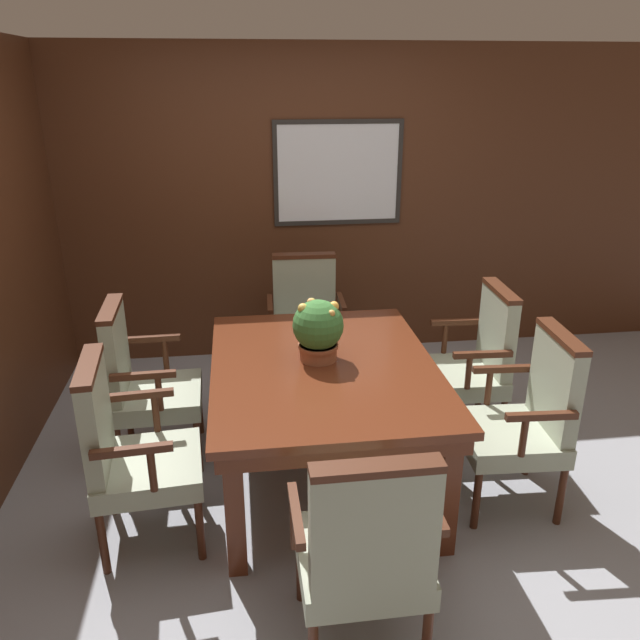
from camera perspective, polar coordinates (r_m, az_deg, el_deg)
ground_plane at (r=3.74m, az=0.22°, el=-14.75°), size 14.00×14.00×0.00m
wall_back at (r=5.04m, az=-2.77°, el=10.22°), size 7.20×0.08×2.45m
dining_table at (r=3.47m, az=0.33°, el=-5.41°), size 1.22×1.59×0.73m
chair_right_far at (r=4.09m, az=13.90°, el=-3.49°), size 0.53×0.57×1.00m
chair_left_far at (r=3.86m, az=-15.95°, el=-5.28°), size 0.53×0.57×1.00m
chair_left_near at (r=3.21m, az=-17.06°, el=-11.22°), size 0.55×0.58×1.00m
chair_head_far at (r=4.60m, az=-1.33°, el=-0.03°), size 0.57×0.53×1.00m
chair_head_near at (r=2.54m, az=4.19°, el=-20.14°), size 0.56×0.51×1.00m
chair_right_near at (r=3.52m, az=18.35°, el=-8.33°), size 0.54×0.58×1.00m
potted_plant at (r=3.41m, az=-0.17°, el=-0.82°), size 0.28×0.28×0.35m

